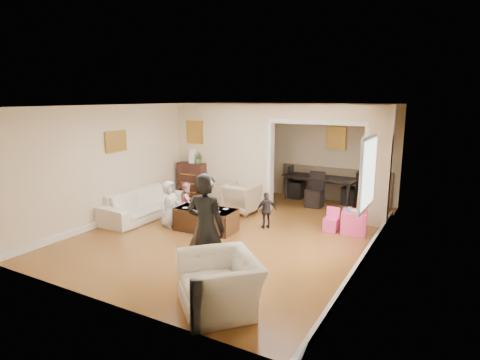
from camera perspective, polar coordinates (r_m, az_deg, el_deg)
The scene contains 27 objects.
floor at distance 8.54m, azimuth -0.66°, elevation -7.15°, with size 7.00×7.00×0.00m, color #935C25.
partition_left at distance 10.43m, azimuth -2.32°, elevation 3.66°, with size 2.75×0.18×2.60m, color beige.
partition_right at distance 9.06m, azimuth 18.94°, elevation 1.80°, with size 0.55×0.18×2.60m, color beige.
partition_header at distance 9.29m, azimuth 10.95°, elevation 9.43°, with size 2.22×0.18×0.35m, color beige.
window_pane at distance 6.84m, azimuth 17.81°, elevation 0.93°, with size 0.03×0.95×1.10m, color white.
framed_art_partition at distance 10.74m, azimuth -6.41°, elevation 6.79°, with size 0.45×0.03×0.55m, color brown.
framed_art_sofa_wall at distance 9.34m, azimuth -17.24°, elevation 5.29°, with size 0.03×0.55×0.40m, color brown.
framed_art_alcove at distance 10.90m, azimuth 13.53°, elevation 5.82°, with size 0.45×0.03×0.55m, color brown.
sofa at distance 9.58m, azimuth -13.38°, elevation -3.37°, with size 2.19×0.86×0.64m, color #EFE4CE.
armchair_back at distance 9.73m, azimuth 0.21°, elevation -2.61°, with size 0.76×0.78×0.71m, color tan.
armchair_front at distance 5.46m, azimuth -2.90°, elevation -14.51°, with size 1.10×0.96×0.71m, color #EFE4CE.
dresser at distance 10.88m, azimuth -6.71°, elevation -0.24°, with size 0.76×0.43×1.04m, color black.
table_lamp at distance 10.75m, azimuth -6.80°, elevation 3.41°, with size 0.22×0.22×0.36m, color beige.
potted_plant at distance 10.64m, azimuth -5.92°, elevation 3.20°, with size 0.28×0.24×0.31m, color #406A2F.
coffee_table at distance 8.50m, azimuth -4.86°, elevation -5.62°, with size 1.26×0.63×0.47m, color #341D10.
coffee_cup at distance 8.32m, azimuth -4.51°, elevation -3.97°, with size 0.10×0.10×0.09m, color silver.
play_table at distance 8.61m, azimuth 15.90°, elevation -5.81°, with size 0.49×0.49×0.47m, color #F13F86.
cereal_box at distance 8.57m, azimuth 16.98°, elevation -3.26°, with size 0.20×0.07×0.30m, color yellow.
cyan_cup at distance 8.51m, azimuth 15.27°, elevation -4.05°, with size 0.08×0.08×0.08m, color #29AAD0.
toy_block at distance 8.67m, azimuth 15.41°, elevation -3.85°, with size 0.08×0.06×0.05m, color red.
play_bowl at distance 8.41m, azimuth 16.14°, elevation -4.37°, with size 0.21×0.21×0.05m, color silver.
dining_table at distance 11.00m, azimuth 11.65°, elevation -1.20°, with size 1.97×1.10×0.69m, color black.
adult_person at distance 6.02m, azimuth -4.89°, elevation -6.91°, with size 0.62×0.40×1.69m, color black.
child_kneel_a at distance 8.80m, azimuth -10.04°, elevation -3.32°, with size 0.50×0.32×1.01m, color silver.
child_kneel_b at distance 9.06m, azimuth -7.50°, elevation -3.15°, with size 0.44×0.34×0.90m, color #D48587.
child_toddler at distance 8.58m, azimuth 3.80°, elevation -4.34°, with size 0.46×0.19×0.79m, color black.
craft_papers at distance 8.43m, azimuth -4.83°, elevation -4.06°, with size 0.92×0.45×0.00m.
Camera 1 is at (4.02, -7.01, 2.77)m, focal length 30.00 mm.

